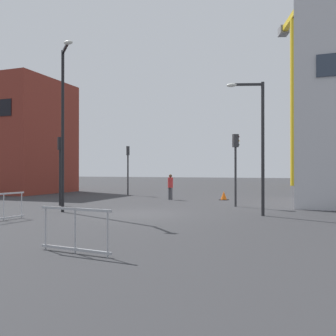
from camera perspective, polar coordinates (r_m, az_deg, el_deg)
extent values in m
plane|color=#333335|center=(16.75, -4.54, -7.07)|extent=(160.00, 160.00, 0.00)
cube|color=maroon|center=(35.24, -22.60, 4.37)|extent=(8.38, 7.28, 9.67)
cube|color=black|center=(31.10, -23.81, 8.55)|extent=(1.10, 0.06, 1.30)
cylinder|color=yellow|center=(49.95, 18.87, 9.58)|extent=(0.90, 0.90, 21.08)
cube|color=yellow|center=(50.50, 19.76, 22.43)|extent=(5.27, 15.21, 0.70)
cube|color=slate|center=(57.47, 17.41, 19.54)|extent=(1.67, 2.07, 1.10)
cylinder|color=black|center=(18.08, -15.95, 5.49)|extent=(0.14, 0.14, 7.59)
cube|color=black|center=(18.08, -15.56, 17.48)|extent=(1.16, 1.19, 0.10)
ellipsoid|color=silver|center=(17.34, -15.16, 18.20)|extent=(0.44, 0.24, 0.16)
cylinder|color=#232326|center=(16.41, 14.44, 2.88)|extent=(0.14, 0.14, 5.77)
cube|color=#232326|center=(16.68, 12.12, 12.49)|extent=(1.30, 0.50, 0.10)
ellipsoid|color=silver|center=(16.58, 9.79, 12.50)|extent=(0.44, 0.24, 0.16)
cylinder|color=#2D2D30|center=(29.11, -6.21, -1.10)|extent=(0.12, 0.12, 3.14)
cube|color=#2D2D30|center=(29.14, -6.21, 2.68)|extent=(0.35, 0.36, 0.70)
sphere|color=#390605|center=(29.33, -6.22, 3.09)|extent=(0.11, 0.11, 0.11)
sphere|color=#3C2905|center=(29.32, -6.22, 2.66)|extent=(0.11, 0.11, 0.11)
sphere|color=green|center=(29.31, -6.22, 2.23)|extent=(0.11, 0.11, 0.11)
cylinder|color=#2D2D30|center=(20.18, 10.39, -1.36)|extent=(0.12, 0.12, 3.20)
cube|color=#2D2D30|center=(20.24, 10.39, 4.17)|extent=(0.37, 0.36, 0.70)
sphere|color=#390605|center=(20.33, 10.84, 4.77)|extent=(0.11, 0.11, 0.11)
sphere|color=#F2A514|center=(20.31, 10.84, 4.15)|extent=(0.11, 0.11, 0.11)
sphere|color=#07330F|center=(20.30, 10.84, 3.54)|extent=(0.11, 0.11, 0.11)
cylinder|color=black|center=(21.31, -16.34, -1.44)|extent=(0.12, 0.12, 3.10)
cube|color=black|center=(21.36, -16.33, 3.66)|extent=(0.37, 0.37, 0.70)
sphere|color=#390605|center=(21.55, -16.42, 4.21)|extent=(0.11, 0.11, 0.11)
sphere|color=#3C2905|center=(21.53, -16.42, 3.63)|extent=(0.11, 0.11, 0.11)
sphere|color=green|center=(21.52, -16.43, 3.04)|extent=(0.11, 0.11, 0.11)
cylinder|color=#4C4C51|center=(24.42, 0.54, -4.00)|extent=(0.14, 0.14, 0.80)
cylinder|color=#4C4C51|center=(24.56, 0.21, -3.98)|extent=(0.14, 0.14, 0.80)
cylinder|color=red|center=(24.45, 0.37, -2.27)|extent=(0.34, 0.34, 0.67)
sphere|color=brown|center=(24.44, 0.37, -1.23)|extent=(0.22, 0.22, 0.22)
cube|color=#9EA0A5|center=(9.03, -14.15, -6.17)|extent=(2.07, 0.28, 0.06)
cube|color=#9EA0A5|center=(9.18, -14.16, -12.08)|extent=(2.07, 0.28, 0.06)
cylinder|color=#9EA0A5|center=(9.72, -18.38, -8.86)|extent=(0.04, 0.04, 1.05)
cylinder|color=#9EA0A5|center=(9.10, -14.15, -9.46)|extent=(0.04, 0.04, 1.05)
cylinder|color=#9EA0A5|center=(8.53, -9.31, -10.08)|extent=(0.04, 0.04, 1.05)
cube|color=#B2B5BA|center=(15.72, -24.04, -3.65)|extent=(0.26, 1.95, 0.06)
cube|color=#B2B5BA|center=(15.81, -24.05, -7.09)|extent=(0.26, 1.95, 0.06)
cylinder|color=#B2B5BA|center=(15.76, -24.04, -5.56)|extent=(0.04, 0.04, 1.05)
cylinder|color=#B2B5BA|center=(16.34, -21.67, -5.37)|extent=(0.04, 0.04, 1.05)
cube|color=black|center=(24.67, 8.61, -4.86)|extent=(0.56, 0.56, 0.03)
cone|color=#E55B0F|center=(24.65, 8.61, -4.24)|extent=(0.43, 0.43, 0.57)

